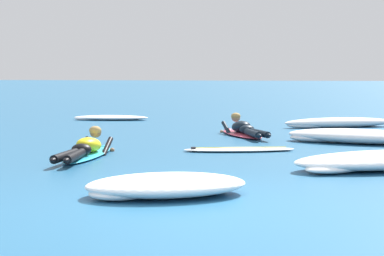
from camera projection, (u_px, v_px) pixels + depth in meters
ground_plane at (240, 127)px, 17.19m from camera, size 120.00×120.00×0.00m
surfer_near at (86, 149)px, 11.34m from camera, size 0.55×2.72×0.53m
surfer_far at (243, 130)px, 14.88m from camera, size 1.33×2.43×0.54m
drifting_surfboard at (238, 149)px, 12.21m from camera, size 2.11×0.92×0.16m
whitewater_front at (166, 186)px, 7.97m from camera, size 2.17×1.60×0.27m
whitewater_mid_right at (111, 118)px, 19.42m from camera, size 2.22×0.80×0.14m
whitewater_back at (358, 136)px, 13.50m from camera, size 3.00×1.70×0.29m
whitewater_far_band at (339, 123)px, 17.04m from camera, size 2.97×1.46×0.26m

